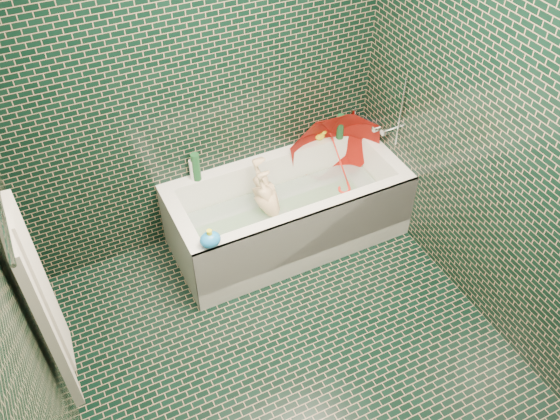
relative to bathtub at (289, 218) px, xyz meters
name	(u,v)px	position (x,y,z in m)	size (l,w,h in m)	color
floor	(297,364)	(-0.45, -1.01, -0.21)	(2.80, 2.80, 0.00)	black
wall_back	(200,85)	(-0.45, 0.39, 1.04)	(2.80, 2.80, 0.00)	black
wall_left	(24,320)	(-1.75, -1.01, 1.04)	(2.80, 2.80, 0.00)	black
wall_right	(509,150)	(0.85, -1.01, 1.04)	(2.80, 2.80, 0.00)	black
bathtub	(289,218)	(0.00, 0.00, 0.00)	(1.70, 0.75, 0.55)	white
bath_mat	(288,222)	(0.00, 0.02, -0.06)	(1.35, 0.47, 0.01)	green
water	(288,208)	(0.00, 0.02, 0.09)	(1.48, 0.53, 0.00)	silver
towel_rail	(3,217)	(-1.70, -0.76, 1.39)	(0.02, 0.02, 0.58)	silver
towel	(44,306)	(-1.69, -0.77, 0.82)	(0.08, 0.44, 1.12)	#B8B3AA
faucet	(390,127)	(0.81, 0.01, 0.56)	(0.18, 0.19, 0.55)	silver
child	(272,209)	(-0.11, 0.04, 0.10)	(0.30, 0.20, 0.83)	beige
umbrella	(340,160)	(0.46, 0.08, 0.32)	(0.69, 0.69, 0.61)	red
soap_bottle_a	(361,131)	(0.78, 0.31, 0.34)	(0.10, 0.10, 0.25)	white
soap_bottle_b	(363,130)	(0.80, 0.31, 0.34)	(0.09, 0.09, 0.20)	#5D207B
soap_bottle_c	(359,130)	(0.77, 0.32, 0.34)	(0.12, 0.12, 0.15)	#144821
bottle_right_tall	(340,127)	(0.59, 0.31, 0.44)	(0.06, 0.06, 0.20)	#144821
bottle_right_pump	(353,119)	(0.73, 0.35, 0.44)	(0.05, 0.05, 0.19)	silver
bottle_left_tall	(196,167)	(-0.56, 0.33, 0.45)	(0.06, 0.06, 0.22)	#144821
bottle_left_short	(193,170)	(-0.58, 0.34, 0.42)	(0.05, 0.05, 0.16)	white
rubber_duck	(321,135)	(0.45, 0.35, 0.38)	(0.11, 0.08, 0.08)	#FFF31A
bath_toy	(210,239)	(-0.71, -0.32, 0.40)	(0.15, 0.13, 0.13)	#1985E9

